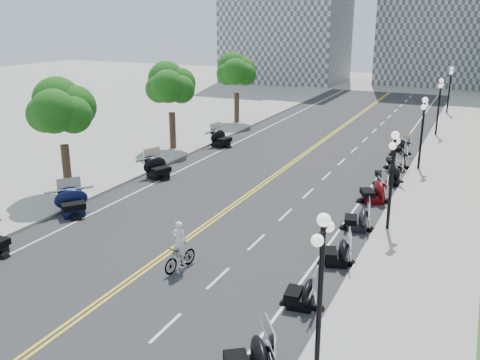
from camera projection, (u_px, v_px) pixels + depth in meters
The scene contains 45 objects.
ground at pixel (197, 231), 26.66m from camera, with size 160.00×160.00×0.00m, color gray.
road at pixel (271, 178), 35.34m from camera, with size 16.00×90.00×0.01m, color #333335.
centerline_yellow_a at pixel (269, 178), 35.38m from camera, with size 0.12×90.00×0.00m, color yellow.
centerline_yellow_b at pixel (273, 178), 35.29m from camera, with size 0.12×90.00×0.00m, color yellow.
edge_line_north at pixel (368, 191), 32.77m from camera, with size 0.12×90.00×0.00m, color white.
edge_line_south at pixel (187, 167), 37.89m from camera, with size 0.12×90.00×0.00m, color white.
lane_dash_4 at pixel (166, 328), 18.44m from camera, with size 0.12×2.00×0.00m, color white.
lane_dash_5 at pixel (218, 278), 21.91m from camera, with size 0.12×2.00×0.00m, color white.
lane_dash_6 at pixel (256, 242), 25.38m from camera, with size 0.12×2.00×0.00m, color white.
lane_dash_7 at pixel (285, 215), 28.85m from camera, with size 0.12×2.00×0.00m, color white.
lane_dash_8 at pixel (308, 193), 32.32m from camera, with size 0.12×2.00×0.00m, color white.
lane_dash_9 at pixel (326, 176), 35.79m from camera, with size 0.12×2.00×0.00m, color white.
lane_dash_10 at pixel (342, 162), 39.26m from camera, with size 0.12×2.00×0.00m, color white.
lane_dash_11 at pixel (354, 150), 42.73m from camera, with size 0.12×2.00×0.00m, color white.
lane_dash_12 at pixel (365, 140), 46.20m from camera, with size 0.12×2.00×0.00m, color white.
lane_dash_13 at pixel (374, 131), 49.67m from camera, with size 0.12×2.00×0.00m, color white.
lane_dash_14 at pixel (382, 123), 53.14m from camera, with size 0.12×2.00×0.00m, color white.
lane_dash_15 at pixel (389, 117), 56.61m from camera, with size 0.12×2.00×0.00m, color white.
lane_dash_16 at pixel (396, 111), 60.08m from camera, with size 0.12×2.00×0.00m, color white.
lane_dash_17 at pixel (401, 105), 63.55m from camera, with size 0.12×2.00×0.00m, color white.
lane_dash_18 at pixel (406, 101), 67.02m from camera, with size 0.12×2.00×0.00m, color white.
lane_dash_19 at pixel (411, 97), 70.49m from camera, with size 0.12×2.00×0.00m, color white.
sidewalk_north at pixel (439, 199), 31.12m from camera, with size 5.00×90.00×0.15m, color #9E9991.
sidewalk_south at pixel (139, 160), 39.51m from camera, with size 5.00×90.00×0.15m, color #9E9991.
street_lamp_1 at pixel (320, 294), 15.52m from camera, with size 0.50×1.20×4.90m, color black, non-canonical shape.
street_lamp_2 at pixel (391, 182), 25.92m from camera, with size 0.50×1.20×4.90m, color black, non-canonical shape.
street_lamp_3 at pixel (422, 134), 36.33m from camera, with size 0.50×1.20×4.90m, color black, non-canonical shape.
street_lamp_4 at pixel (439, 107), 46.74m from camera, with size 0.50×1.20×4.90m, color black, non-canonical shape.
street_lamp_5 at pixel (449, 90), 57.15m from camera, with size 0.50×1.20×4.90m, color black, non-canonical shape.
tree_2 at pixel (61, 116), 30.99m from camera, with size 4.80×4.80×9.20m, color #235619, non-canonical shape.
tree_3 at pixel (171, 90), 41.40m from camera, with size 4.80×4.80×9.20m, color #235619, non-canonical shape.
tree_4 at pixel (237, 75), 51.81m from camera, with size 4.80×4.80×9.20m, color #235619, non-canonical shape.
motorcycle_n_3 at pixel (249, 359), 15.55m from camera, with size 2.16×2.16×1.51m, color black, non-canonical shape.
motorcycle_n_4 at pixel (301, 291), 19.63m from camera, with size 1.78×1.78×1.25m, color black, non-canonical shape.
motorcycle_n_5 at pixel (337, 251), 22.98m from camera, with size 1.83×1.83×1.28m, color black, non-canonical shape.
motorcycle_n_6 at pixel (357, 217), 26.66m from camera, with size 1.91×1.91×1.34m, color black, non-canonical shape.
motorcycle_n_7 at pixel (373, 190), 30.58m from camera, with size 2.11×2.11×1.48m, color #590A0C, non-canonical shape.
motorcycle_n_8 at pixel (389, 173), 33.82m from camera, with size 2.22×2.22×1.55m, color black, non-canonical shape.
motorcycle_n_9 at pixel (397, 159), 37.31m from camera, with size 2.02×2.02×1.41m, color black, non-canonical shape.
motorcycle_n_10 at pixel (400, 146), 40.99m from camera, with size 1.94×1.94×1.36m, color black, non-canonical shape.
motorcycle_s_5 at pixel (72, 201), 28.60m from camera, with size 2.24×2.24×1.57m, color black, non-canonical shape.
motorcycle_s_7 at pixel (158, 167), 35.15m from camera, with size 2.23×2.23×1.56m, color black, non-canonical shape.
motorcycle_s_9 at pixel (221, 137), 43.55m from camera, with size 2.20×2.20×1.54m, color black, non-canonical shape.
bicycle at pixel (180, 257), 22.52m from camera, with size 0.53×1.88×1.13m, color #A51414.
cyclist_rider at pixel (179, 224), 22.08m from camera, with size 0.67×0.44×1.85m, color white.
Camera 1 is at (12.28, -21.54, 10.35)m, focal length 40.00 mm.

